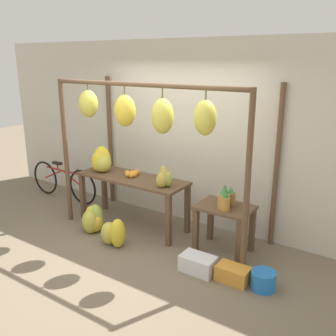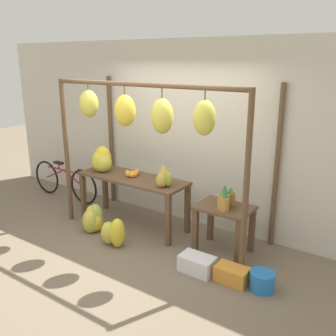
# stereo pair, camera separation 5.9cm
# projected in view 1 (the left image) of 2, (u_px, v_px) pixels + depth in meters

# --- Properties ---
(ground_plane) EXTENTS (20.00, 20.00, 0.00)m
(ground_plane) POSITION_uv_depth(u_px,v_px,m) (124.00, 256.00, 4.95)
(ground_plane) COLOR #756651
(shop_wall_back) EXTENTS (8.00, 0.08, 2.80)m
(shop_wall_back) POSITION_uv_depth(u_px,v_px,m) (185.00, 134.00, 5.76)
(shop_wall_back) COLOR beige
(shop_wall_back) RESTS_ON ground_plane
(stall_awning) EXTENTS (3.04, 1.17, 2.23)m
(stall_awning) POSITION_uv_depth(u_px,v_px,m) (148.00, 124.00, 4.90)
(stall_awning) COLOR brown
(stall_awning) RESTS_ON ground_plane
(display_table_main) EXTENTS (1.76, 0.60, 0.79)m
(display_table_main) POSITION_uv_depth(u_px,v_px,m) (132.00, 185.00, 5.69)
(display_table_main) COLOR brown
(display_table_main) RESTS_ON ground_plane
(display_table_side) EXTENTS (0.72, 0.52, 0.65)m
(display_table_side) POSITION_uv_depth(u_px,v_px,m) (224.00, 218.00, 4.95)
(display_table_side) COLOR brown
(display_table_side) RESTS_ON ground_plane
(banana_pile_on_table) EXTENTS (0.41, 0.36, 0.40)m
(banana_pile_on_table) POSITION_uv_depth(u_px,v_px,m) (101.00, 161.00, 5.89)
(banana_pile_on_table) COLOR gold
(banana_pile_on_table) RESTS_ON display_table_main
(orange_pile) EXTENTS (0.25, 0.26, 0.09)m
(orange_pile) POSITION_uv_depth(u_px,v_px,m) (132.00, 174.00, 5.68)
(orange_pile) COLOR orange
(orange_pile) RESTS_ON display_table_main
(pineapple_cluster) EXTENTS (0.21, 0.33, 0.33)m
(pineapple_cluster) POSITION_uv_depth(u_px,v_px,m) (226.00, 198.00, 4.83)
(pineapple_cluster) COLOR #B27F38
(pineapple_cluster) RESTS_ON display_table_side
(banana_pile_ground_left) EXTENTS (0.41, 0.39, 0.41)m
(banana_pile_ground_left) POSITION_uv_depth(u_px,v_px,m) (93.00, 220.00, 5.62)
(banana_pile_ground_left) COLOR gold
(banana_pile_ground_left) RESTS_ON ground_plane
(banana_pile_ground_right) EXTENTS (0.42, 0.30, 0.42)m
(banana_pile_ground_right) POSITION_uv_depth(u_px,v_px,m) (114.00, 233.00, 5.18)
(banana_pile_ground_right) COLOR yellow
(banana_pile_ground_right) RESTS_ON ground_plane
(fruit_crate_white) EXTENTS (0.42, 0.26, 0.21)m
(fruit_crate_white) POSITION_uv_depth(u_px,v_px,m) (198.00, 264.00, 4.56)
(fruit_crate_white) COLOR silver
(fruit_crate_white) RESTS_ON ground_plane
(blue_bucket) EXTENTS (0.28, 0.28, 0.22)m
(blue_bucket) POSITION_uv_depth(u_px,v_px,m) (263.00, 280.00, 4.22)
(blue_bucket) COLOR blue
(blue_bucket) RESTS_ON ground_plane
(parked_bicycle) EXTENTS (1.65, 0.08, 0.69)m
(parked_bicycle) POSITION_uv_depth(u_px,v_px,m) (63.00, 181.00, 6.88)
(parked_bicycle) COLOR black
(parked_bicycle) RESTS_ON ground_plane
(papaya_pile) EXTENTS (0.25, 0.27, 0.30)m
(papaya_pile) POSITION_uv_depth(u_px,v_px,m) (164.00, 178.00, 5.20)
(papaya_pile) COLOR #93A33D
(papaya_pile) RESTS_ON display_table_main
(fruit_crate_purple) EXTENTS (0.38, 0.24, 0.19)m
(fruit_crate_purple) POSITION_uv_depth(u_px,v_px,m) (233.00, 274.00, 4.37)
(fruit_crate_purple) COLOR orange
(fruit_crate_purple) RESTS_ON ground_plane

